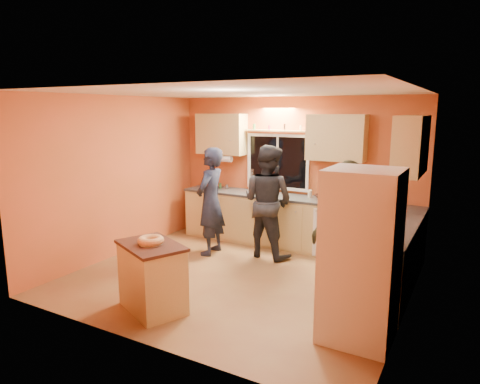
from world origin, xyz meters
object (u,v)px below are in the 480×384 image
Objects in this scene: refrigerator at (361,256)px; island at (152,276)px; person_center at (267,201)px; person_right at (344,233)px; person_left at (211,201)px.

island is (-2.31, -0.54, -0.48)m from refrigerator.
person_center is at bearing 136.09° from refrigerator.
person_center is 1.91m from person_right.
person_center reaches higher than island.
island is at bearing -166.72° from refrigerator.
person_left is (-2.82, 1.53, -0.01)m from refrigerator.
island is at bearing 9.17° from person_left.
person_left is 2.54m from person_right.
island is 2.19m from person_left.
person_right is (2.43, -0.74, 0.00)m from person_left.
person_center is (0.35, 2.43, 0.50)m from island.
refrigerator is 0.99× the size of person_center.
island is at bearing 150.83° from person_right.
person_center is at bearing 107.46° from person_left.
refrigerator is at bearing 56.76° from person_left.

